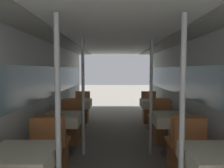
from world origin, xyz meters
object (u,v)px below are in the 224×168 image
object	(u,v)px
dining_table_right_0	(219,164)
chair_right_near_2	(158,123)
chair_left_far_1	(70,129)
support_pole_right_0	(182,121)
dining_table_right_2	(153,105)
dining_table_left_0	(21,163)
support_pole_left_1	(83,97)
chair_left_near_2	(75,123)
dining_table_right_1	(171,121)
support_pole_left_0	(58,121)
dining_table_left_2	(79,105)
chair_left_far_2	(82,113)
chair_right_far_2	(149,113)
dining_table_left_1	(63,121)
support_pole_right_1	(151,97)
chair_right_near_1	(181,152)
chair_left_near_1	(54,151)
chair_right_far_0	(195,168)
chair_right_far_1	(163,130)
chair_left_far_0	(42,168)

from	to	relation	value
dining_table_right_0	chair_right_near_2	size ratio (longest dim) A/B	0.83
chair_left_far_1	chair_right_near_2	bearing A→B (deg)	-164.23
chair_left_far_1	chair_right_near_2	world-z (taller)	same
support_pole_right_0	chair_right_near_2	size ratio (longest dim) A/B	2.34
chair_left_far_1	dining_table_right_0	world-z (taller)	chair_left_far_1
dining_table_right_2	dining_table_left_0	bearing A→B (deg)	-118.90
support_pole_left_1	chair_left_near_2	size ratio (longest dim) A/B	2.34
dining_table_right_1	support_pole_right_0	bearing A→B (deg)	-101.85
support_pole_left_0	dining_table_left_2	xyz separation A→B (m)	(-0.37, 3.53, -0.43)
chair_left_far_2	dining_table_left_2	bearing A→B (deg)	90.00
dining_table_right_0	chair_right_far_2	xyz separation A→B (m)	(0.00, 4.14, -0.33)
dining_table_left_2	dining_table_right_0	distance (m)	4.03
dining_table_left_1	dining_table_right_2	size ratio (longest dim) A/B	1.00
dining_table_left_2	support_pole_right_1	xyz separation A→B (m)	(1.58, -1.77, 0.43)
dining_table_left_2	support_pole_right_0	distance (m)	3.89
dining_table_left_0	chair_right_near_2	bearing A→B (deg)	56.30
dining_table_left_2	support_pole_right_0	bearing A→B (deg)	-65.90
chair_right_near_1	chair_right_far_2	bearing A→B (deg)	90.00
chair_right_near_1	dining_table_right_2	distance (m)	2.39
chair_left_near_1	chair_left_far_1	bearing A→B (deg)	90.00
support_pole_left_1	chair_left_near_2	xyz separation A→B (m)	(-0.37, 1.16, -0.75)
dining_table_left_0	dining_table_right_0	distance (m)	1.95
dining_table_right_2	chair_right_far_0	bearing A→B (deg)	-90.00
chair_right_far_1	chair_right_near_2	size ratio (longest dim) A/B	1.00
chair_left_far_0	dining_table_left_2	distance (m)	2.94
dining_table_right_1	chair_right_far_2	size ratio (longest dim) A/B	0.83
chair_left_far_0	chair_right_far_0	distance (m)	1.95
chair_left_near_1	chair_right_far_1	bearing A→B (deg)	31.93
support_pole_right_0	dining_table_right_2	bearing A→B (deg)	84.01
support_pole_left_1	dining_table_right_2	size ratio (longest dim) A/B	2.80
dining_table_right_1	chair_right_near_1	xyz separation A→B (m)	(0.00, -0.61, -0.33)
chair_right_far_0	support_pole_left_1	bearing A→B (deg)	-36.25
chair_left_far_0	dining_table_left_2	xyz separation A→B (m)	(0.00, 2.92, 0.33)
chair_left_near_1	dining_table_right_0	xyz separation A→B (m)	(1.95, -1.16, 0.33)
dining_table_right_0	chair_right_near_1	xyz separation A→B (m)	(0.00, 1.16, -0.33)
chair_right_far_0	support_pole_right_0	bearing A→B (deg)	58.62
chair_left_far_2	chair_right_near_2	world-z (taller)	same
dining_table_left_1	support_pole_right_1	xyz separation A→B (m)	(1.58, -0.00, 0.43)
chair_left_far_1	chair_left_far_2	bearing A→B (deg)	-90.00
support_pole_right_1	chair_left_near_2	bearing A→B (deg)	143.75
chair_left_near_2	chair_right_far_0	world-z (taller)	same
chair_right_far_1	chair_left_far_2	bearing A→B (deg)	-42.16
dining_table_right_0	support_pole_right_1	size ratio (longest dim) A/B	0.36
dining_table_right_1	dining_table_right_2	size ratio (longest dim) A/B	1.00
chair_left_near_1	chair_left_far_2	distance (m)	2.98
dining_table_right_0	support_pole_right_0	size ratio (longest dim) A/B	0.36
dining_table_left_0	chair_left_far_1	xyz separation A→B (m)	(-0.00, 2.37, -0.33)
dining_table_right_0	support_pole_right_0	world-z (taller)	support_pole_right_0
chair_left_far_1	chair_left_near_2	bearing A→B (deg)	-90.00
chair_left_near_1	support_pole_right_1	xyz separation A→B (m)	(1.58, 0.61, 0.75)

